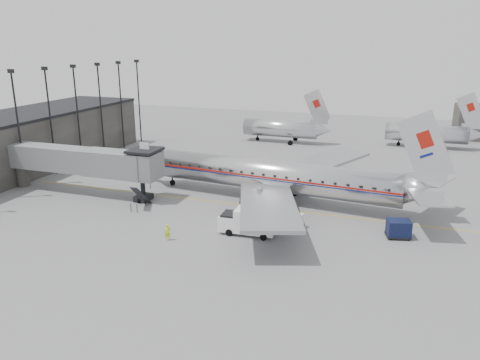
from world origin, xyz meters
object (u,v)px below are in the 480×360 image
(ramp_worker, at_px, (168,232))
(baggage_cart_navy, at_px, (399,228))
(service_van, at_px, (248,221))
(baggage_cart_white, at_px, (293,220))
(airliner, at_px, (278,176))

(ramp_worker, bearing_deg, baggage_cart_navy, -10.34)
(service_van, xyz_separation_m, baggage_cart_white, (3.86, 3.09, -0.58))
(baggage_cart_white, bearing_deg, ramp_worker, -133.35)
(baggage_cart_white, xyz_separation_m, ramp_worker, (-10.82, -7.08, 0.01))
(service_van, distance_m, baggage_cart_white, 4.98)
(baggage_cart_navy, height_order, baggage_cart_white, baggage_cart_navy)
(baggage_cart_navy, bearing_deg, airliner, 139.21)
(service_van, xyz_separation_m, ramp_worker, (-6.96, -4.00, -0.57))
(baggage_cart_navy, relative_size, ramp_worker, 1.61)
(baggage_cart_navy, relative_size, baggage_cart_white, 1.18)
(airliner, distance_m, baggage_cart_navy, 15.84)
(airliner, relative_size, service_van, 6.68)
(baggage_cart_navy, bearing_deg, ramp_worker, -173.96)
(airliner, bearing_deg, baggage_cart_navy, -20.61)
(baggage_cart_navy, xyz_separation_m, baggage_cart_white, (-10.41, -0.92, -0.14))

